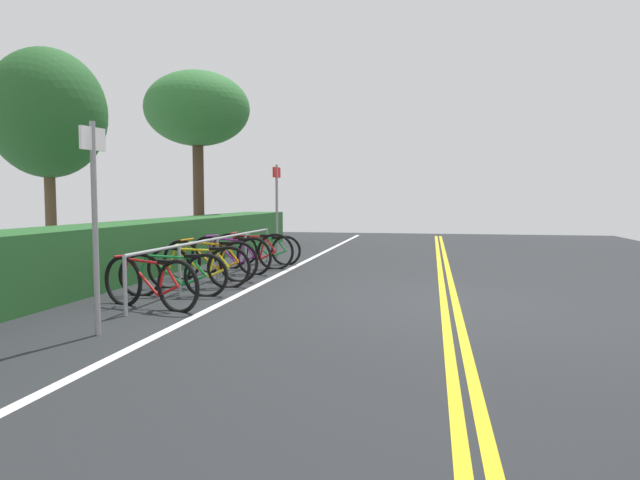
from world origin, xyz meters
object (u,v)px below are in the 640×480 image
bike_rack (217,248)px  bicycle_2 (199,267)px  tree_mid (47,114)px  bicycle_3 (210,260)px  sign_post_far (277,203)px  bicycle_0 (150,283)px  sign_post_near (95,208)px  bicycle_5 (253,251)px  tree_far_right (197,110)px  bicycle_4 (231,255)px  bicycle_6 (265,250)px  bicycle_1 (173,275)px

bike_rack → bicycle_2: bike_rack is taller
tree_mid → bicycle_3: bearing=-102.4°
sign_post_far → bicycle_0: bearing=179.2°
bicycle_3 → sign_post_near: sign_post_near is taller
bicycle_5 → sign_post_near: sign_post_near is taller
bicycle_5 → tree_far_right: bearing=33.9°
bicycle_3 → bicycle_5: (1.75, -0.23, 0.01)m
bicycle_3 → tree_mid: tree_mid is taller
bicycle_2 → tree_far_right: (7.31, 3.10, 3.70)m
bicycle_2 → bicycle_3: size_ratio=0.89×
bicycle_3 → tree_far_right: (6.47, 2.94, 3.68)m
bicycle_4 → bicycle_6: 1.62m
bicycle_5 → sign_post_near: size_ratio=0.76×
bicycle_0 → tree_mid: 5.90m
sign_post_far → tree_far_right: (3.00, 3.22, 2.69)m
bicycle_3 → sign_post_far: 3.62m
bicycle_5 → bicycle_2: bearing=178.3°
sign_post_near → bicycle_4: bearing=3.8°
bicycle_1 → bicycle_4: size_ratio=0.95×
bicycle_0 → bicycle_1: (0.93, 0.11, -0.02)m
bike_rack → bicycle_6: (2.56, -0.10, -0.26)m
bicycle_0 → bike_rack: bearing=1.3°
bike_rack → bicycle_5: 1.75m
bicycle_4 → bicycle_6: (1.61, -0.20, -0.04)m
bicycle_6 → sign_post_far: sign_post_far is taller
bicycle_3 → tree_mid: size_ratio=0.41×
bicycle_2 → bicycle_3: bicycle_3 is taller
bike_rack → bicycle_2: size_ratio=3.85×
bike_rack → sign_post_near: size_ratio=2.79×
bicycle_0 → sign_post_near: size_ratio=0.73×
bike_rack → bicycle_4: size_ratio=3.59×
sign_post_far → tree_far_right: tree_far_right is taller
bike_rack → tree_far_right: 7.94m
bicycle_5 → tree_far_right: tree_far_right is taller
bicycle_2 → tree_mid: bearing=66.9°
tree_mid → bicycle_5: bearing=-76.8°
bicycle_6 → tree_mid: (-1.76, 3.97, 2.82)m
bicycle_1 → tree_far_right: tree_far_right is taller
bicycle_2 → bicycle_3: (0.84, 0.15, 0.02)m
bicycle_3 → bicycle_6: (2.58, -0.24, -0.04)m
bicycle_5 → tree_mid: size_ratio=0.39×
bicycle_6 → sign_post_near: (-6.65, -0.13, 1.03)m
bicycle_5 → bicycle_6: (0.83, -0.01, -0.05)m
bicycle_4 → sign_post_far: (2.51, -0.24, 0.99)m
bike_rack → bicycle_2: 0.89m
bike_rack → tree_far_right: (6.45, 3.08, 3.46)m
bicycle_3 → sign_post_far: bearing=-4.5°
bicycle_1 → bicycle_5: bearing=-2.4°
bicycle_1 → tree_mid: size_ratio=0.37×
bicycle_1 → bicycle_3: bearing=3.0°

